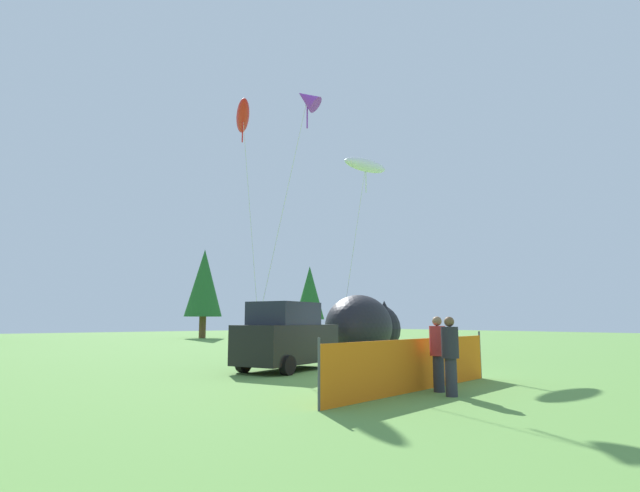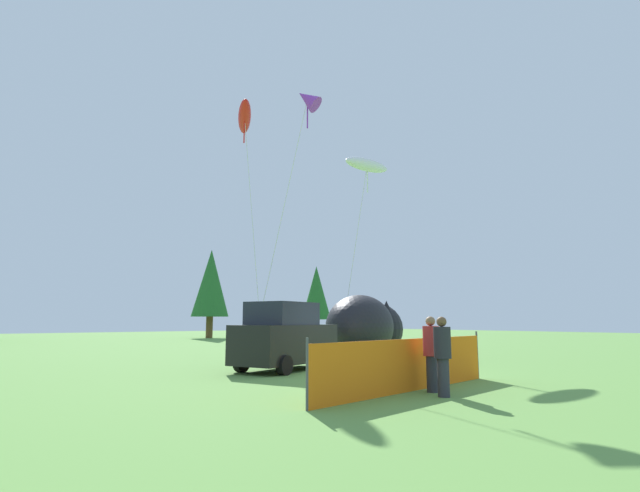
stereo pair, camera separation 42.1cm
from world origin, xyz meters
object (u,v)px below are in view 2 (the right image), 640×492
parked_car (285,337)px  kite_red_lizard (245,118)px  spectator_in_yellow_shirt (443,353)px  spectator_in_grey_shirt (431,351)px  inflatable_cat (366,329)px  kite_purple_delta (307,101)px  folding_chair (441,351)px  kite_white_ghost (367,165)px

parked_car → kite_red_lizard: bearing=54.1°
spectator_in_yellow_shirt → spectator_in_grey_shirt: 0.70m
parked_car → inflatable_cat: bearing=2.1°
parked_car → kite_purple_delta: size_ratio=0.37×
kite_purple_delta → spectator_in_grey_shirt: bearing=-107.9°
folding_chair → spectator_in_yellow_shirt: size_ratio=0.53×
folding_chair → inflatable_cat: 4.84m
spectator_in_grey_shirt → kite_red_lizard: (2.08, 12.51, 10.33)m
parked_car → kite_purple_delta: bearing=21.1°
spectator_in_grey_shirt → kite_red_lizard: bearing=80.6°
spectator_in_grey_shirt → kite_white_ghost: size_ratio=0.19×
parked_car → spectator_in_grey_shirt: (-0.19, -6.20, -0.13)m
parked_car → inflatable_cat: inflatable_cat is taller
folding_chair → kite_white_ghost: size_ratio=0.10×
folding_chair → inflatable_cat: size_ratio=0.14×
folding_chair → kite_white_ghost: kite_white_ghost is taller
inflatable_cat → parked_car: bearing=170.2°
inflatable_cat → kite_red_lizard: kite_red_lizard is taller
spectator_in_yellow_shirt → kite_red_lizard: 16.87m
parked_car → spectator_in_grey_shirt: 6.21m
spectator_in_yellow_shirt → kite_white_ghost: bearing=53.7°
folding_chair → spectator_in_grey_shirt: spectator_in_grey_shirt is taller
folding_chair → spectator_in_grey_shirt: size_ratio=0.53×
kite_purple_delta → kite_red_lizard: bearing=98.3°
parked_car → folding_chair: (5.05, -2.41, -0.53)m
inflatable_cat → spectator_in_grey_shirt: (-6.08, -8.50, -0.31)m
folding_chair → spectator_in_yellow_shirt: (-5.60, -4.39, 0.40)m
kite_purple_delta → kite_white_ghost: (3.64, 0.18, -2.08)m
kite_white_ghost → spectator_in_yellow_shirt: bearing=-126.3°
parked_car → spectator_in_yellow_shirt: 6.82m
spectator_in_yellow_shirt → spectator_in_grey_shirt: spectator_in_grey_shirt is taller
parked_car → kite_white_ghost: bearing=1.3°
inflatable_cat → spectator_in_grey_shirt: size_ratio=3.79×
kite_purple_delta → kite_red_lizard: size_ratio=0.97×
inflatable_cat → kite_purple_delta: 10.15m
inflatable_cat → kite_red_lizard: 11.51m
spectator_in_yellow_shirt → kite_purple_delta: kite_purple_delta is taller
spectator_in_yellow_shirt → spectator_in_grey_shirt: bearing=58.9°
spectator_in_grey_shirt → kite_purple_delta: 13.19m
spectator_in_yellow_shirt → parked_car: bearing=85.4°
kite_purple_delta → kite_red_lizard: kite_red_lizard is taller
inflatable_cat → kite_red_lizard: size_ratio=0.55×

